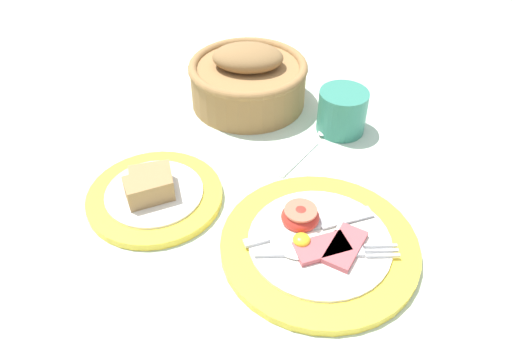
% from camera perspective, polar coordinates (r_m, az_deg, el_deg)
% --- Properties ---
extents(ground_plane, '(3.00, 3.00, 0.00)m').
position_cam_1_polar(ground_plane, '(0.69, -2.57, -7.26)').
color(ground_plane, '#B7CCB7').
extents(breakfast_plate, '(0.26, 0.26, 0.04)m').
position_cam_1_polar(breakfast_plate, '(0.67, 7.05, -8.16)').
color(breakfast_plate, yellow).
rests_on(breakfast_plate, ground_plane).
extents(bread_plate, '(0.20, 0.20, 0.05)m').
position_cam_1_polar(bread_plate, '(0.74, -11.61, -2.56)').
color(bread_plate, yellow).
rests_on(bread_plate, ground_plane).
extents(sugar_cup, '(0.08, 0.08, 0.07)m').
position_cam_1_polar(sugar_cup, '(0.86, 9.84, 6.81)').
color(sugar_cup, '#337F6B').
rests_on(sugar_cup, ground_plane).
extents(bread_basket, '(0.21, 0.21, 0.11)m').
position_cam_1_polar(bread_basket, '(0.92, -0.91, 10.42)').
color(bread_basket, olive).
rests_on(bread_basket, ground_plane).
extents(teaspoon_by_saucer, '(0.07, 0.19, 0.01)m').
position_cam_1_polar(teaspoon_by_saucer, '(0.86, 7.60, 4.18)').
color(teaspoon_by_saucer, silver).
rests_on(teaspoon_by_saucer, ground_plane).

